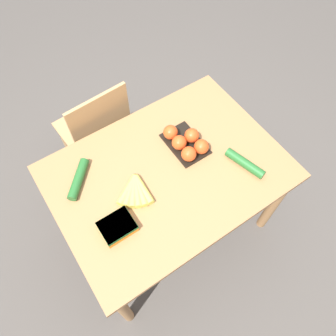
# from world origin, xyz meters

# --- Properties ---
(ground_plane) EXTENTS (12.00, 12.00, 0.00)m
(ground_plane) POSITION_xyz_m (0.00, 0.00, 0.00)
(ground_plane) COLOR #4C4742
(dining_table) EXTENTS (1.21, 0.88, 0.73)m
(dining_table) POSITION_xyz_m (0.00, 0.00, 0.63)
(dining_table) COLOR #9E7044
(dining_table) RESTS_ON ground_plane
(chair) EXTENTS (0.45, 0.43, 0.89)m
(chair) POSITION_xyz_m (-0.13, 0.64, 0.47)
(chair) COLOR tan
(chair) RESTS_ON ground_plane
(banana_bunch) EXTENTS (0.17, 0.19, 0.04)m
(banana_bunch) POSITION_xyz_m (-0.20, -0.01, 0.75)
(banana_bunch) COLOR brown
(banana_bunch) RESTS_ON dining_table
(tomato_pack) EXTENTS (0.18, 0.26, 0.09)m
(tomato_pack) POSITION_xyz_m (0.17, 0.07, 0.78)
(tomato_pack) COLOR black
(tomato_pack) RESTS_ON dining_table
(carrot_bag) EXTENTS (0.16, 0.13, 0.05)m
(carrot_bag) POSITION_xyz_m (-0.37, -0.13, 0.76)
(carrot_bag) COLOR orange
(carrot_bag) RESTS_ON dining_table
(cucumber_near) EXTENTS (0.11, 0.23, 0.05)m
(cucumber_near) POSITION_xyz_m (0.35, -0.20, 0.76)
(cucumber_near) COLOR #236028
(cucumber_near) RESTS_ON dining_table
(cucumber_far) EXTENTS (0.19, 0.20, 0.05)m
(cucumber_far) POSITION_xyz_m (-0.41, 0.20, 0.76)
(cucumber_far) COLOR #236028
(cucumber_far) RESTS_ON dining_table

